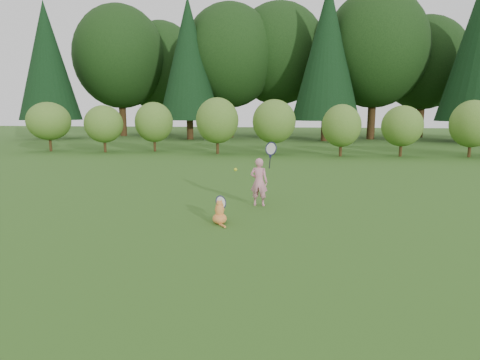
# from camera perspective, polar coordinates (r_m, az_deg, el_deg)

# --- Properties ---
(ground) EXTENTS (100.00, 100.00, 0.00)m
(ground) POSITION_cam_1_polar(r_m,az_deg,el_deg) (7.70, -2.36, -6.10)
(ground) COLOR #2E4E16
(ground) RESTS_ON ground
(shrub_row) EXTENTS (28.00, 3.00, 2.80)m
(shrub_row) POSITION_cam_1_polar(r_m,az_deg,el_deg) (20.34, 4.51, 7.65)
(shrub_row) COLOR #3E6920
(shrub_row) RESTS_ON ground
(woodland_backdrop) EXTENTS (48.00, 10.00, 15.00)m
(woodland_backdrop) POSITION_cam_1_polar(r_m,az_deg,el_deg) (30.79, 6.04, 19.69)
(woodland_backdrop) COLOR black
(woodland_backdrop) RESTS_ON ground
(child) EXTENTS (0.62, 0.40, 1.62)m
(child) POSITION_cam_1_polar(r_m,az_deg,el_deg) (8.98, 2.77, -0.12)
(child) COLOR pink
(child) RESTS_ON ground
(cat) EXTENTS (0.38, 0.70, 0.61)m
(cat) POSITION_cam_1_polar(r_m,az_deg,el_deg) (7.61, -2.91, -4.44)
(cat) COLOR #D06128
(cat) RESTS_ON ground
(tennis_ball) EXTENTS (0.07, 0.07, 0.07)m
(tennis_ball) POSITION_cam_1_polar(r_m,az_deg,el_deg) (8.56, -0.64, 1.50)
(tennis_ball) COLOR gold
(tennis_ball) RESTS_ON ground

